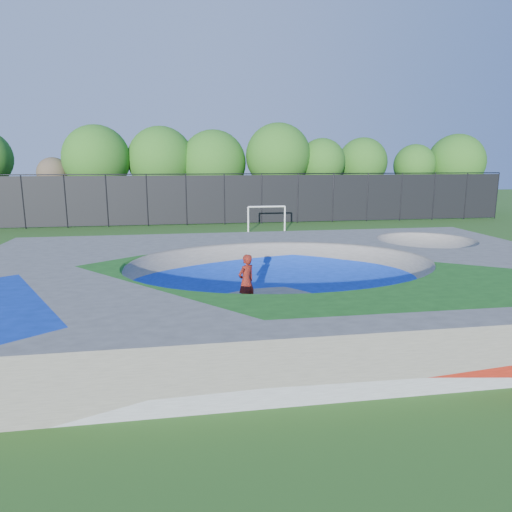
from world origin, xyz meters
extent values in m
plane|color=#2A5A19|center=(0.00, 0.00, 0.00)|extent=(120.00, 120.00, 0.00)
cube|color=gray|center=(0.00, 0.00, 0.75)|extent=(22.00, 14.00, 1.50)
imported|color=red|center=(-1.27, -0.41, 0.94)|extent=(0.82, 0.77, 1.88)
cube|color=black|center=(-1.27, -0.41, 0.03)|extent=(0.79, 0.57, 0.05)
cylinder|color=white|center=(1.30, 16.80, 0.89)|extent=(0.12, 0.12, 1.79)
cylinder|color=white|center=(3.98, 16.80, 0.89)|extent=(0.12, 0.12, 1.79)
cylinder|color=white|center=(2.64, 16.80, 1.79)|extent=(2.68, 0.12, 0.12)
cylinder|color=black|center=(-15.00, 21.00, 2.00)|extent=(0.09, 0.09, 4.00)
cylinder|color=black|center=(-12.00, 21.00, 2.00)|extent=(0.09, 0.09, 4.00)
cylinder|color=black|center=(-9.00, 21.00, 2.00)|extent=(0.09, 0.09, 4.00)
cylinder|color=black|center=(-6.00, 21.00, 2.00)|extent=(0.09, 0.09, 4.00)
cylinder|color=black|center=(-3.00, 21.00, 2.00)|extent=(0.09, 0.09, 4.00)
cylinder|color=black|center=(0.00, 21.00, 2.00)|extent=(0.09, 0.09, 4.00)
cylinder|color=black|center=(3.00, 21.00, 2.00)|extent=(0.09, 0.09, 4.00)
cylinder|color=black|center=(6.00, 21.00, 2.00)|extent=(0.09, 0.09, 4.00)
cylinder|color=black|center=(9.00, 21.00, 2.00)|extent=(0.09, 0.09, 4.00)
cylinder|color=black|center=(12.00, 21.00, 2.00)|extent=(0.09, 0.09, 4.00)
cylinder|color=black|center=(15.00, 21.00, 2.00)|extent=(0.09, 0.09, 4.00)
cylinder|color=black|center=(18.00, 21.00, 2.00)|extent=(0.09, 0.09, 4.00)
cylinder|color=black|center=(21.00, 21.00, 2.00)|extent=(0.09, 0.09, 4.00)
cylinder|color=black|center=(24.00, 21.00, 2.00)|extent=(0.09, 0.09, 4.00)
cube|color=black|center=(0.00, 21.00, 2.00)|extent=(48.00, 0.03, 3.80)
cylinder|color=black|center=(0.00, 21.00, 4.00)|extent=(48.00, 0.08, 0.08)
cylinder|color=#4D3126|center=(-13.79, 25.21, 1.46)|extent=(0.44, 0.44, 2.92)
sphere|color=brown|center=(-13.79, 25.21, 4.02)|extent=(2.60, 2.60, 2.60)
cylinder|color=#4D3126|center=(-10.26, 25.18, 1.57)|extent=(0.44, 0.44, 3.13)
sphere|color=#28661A|center=(-10.26, 25.18, 5.21)|extent=(5.53, 5.53, 5.53)
cylinder|color=#4D3126|center=(-5.04, 26.02, 1.49)|extent=(0.44, 0.44, 2.97)
sphere|color=#28661A|center=(-5.04, 26.02, 5.12)|extent=(5.72, 5.72, 5.72)
cylinder|color=#4D3126|center=(-0.48, 25.80, 1.34)|extent=(0.44, 0.44, 2.68)
sphere|color=#28661A|center=(-0.48, 25.80, 4.83)|extent=(5.75, 5.75, 5.75)
cylinder|color=#4D3126|center=(5.16, 24.94, 1.64)|extent=(0.44, 0.44, 3.28)
sphere|color=#28661A|center=(5.16, 24.94, 5.43)|extent=(5.74, 5.74, 5.74)
cylinder|color=#4D3126|center=(9.16, 24.87, 1.68)|extent=(0.44, 0.44, 3.36)
sphere|color=#28661A|center=(9.16, 24.87, 4.92)|extent=(4.17, 4.17, 4.17)
cylinder|color=#4D3126|center=(13.74, 26.69, 1.57)|extent=(0.44, 0.44, 3.14)
sphere|color=#28661A|center=(13.74, 26.69, 4.88)|extent=(4.64, 4.64, 4.64)
cylinder|color=#4D3126|center=(19.17, 26.89, 1.56)|extent=(0.44, 0.44, 3.12)
sphere|color=#28661A|center=(19.17, 26.89, 4.62)|extent=(4.00, 4.00, 4.00)
cylinder|color=#4D3126|center=(23.55, 26.86, 1.40)|extent=(0.44, 0.44, 2.79)
sphere|color=#28661A|center=(23.55, 26.86, 4.87)|extent=(5.53, 5.53, 5.53)
camera|label=1|loc=(-3.36, -15.32, 4.95)|focal=32.00mm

